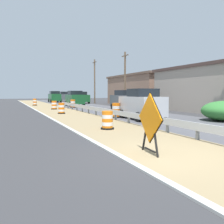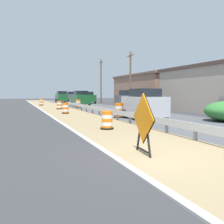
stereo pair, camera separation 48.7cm
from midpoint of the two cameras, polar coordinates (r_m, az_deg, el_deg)
name	(u,v)px [view 1 (the left image)]	position (r m, az deg, el deg)	size (l,w,h in m)	color
ground_plane	(162,155)	(7.88, 9.55, -9.66)	(160.00, 160.00, 0.00)	#333335
median_dirt_strip	(184,152)	(8.36, 14.57, -8.89)	(4.12, 120.00, 0.01)	#8E7A56
curb_near_edge	(124,159)	(7.27, 0.77, -10.76)	(0.20, 120.00, 0.11)	#ADADA8
warning_sign_diamond	(150,120)	(7.80, 6.90, -1.93)	(0.18, 1.62, 1.95)	black
traffic_barrel_nearest	(107,121)	(13.05, -2.14, -2.10)	(0.71, 0.71, 0.96)	orange
traffic_barrel_close	(116,111)	(19.14, 0.18, 0.23)	(0.73, 0.73, 1.12)	orange
traffic_barrel_mid	(61,109)	(23.22, -12.10, 0.71)	(0.69, 0.69, 0.99)	orange
traffic_barrel_far	(54,106)	(29.56, -13.58, 1.44)	(0.71, 0.71, 0.97)	orange
traffic_barrel_farther	(73,104)	(32.30, -9.39, 1.81)	(0.74, 0.74, 1.04)	orange
traffic_barrel_farthest	(35,102)	(39.13, -17.62, 2.11)	(0.67, 0.67, 1.05)	orange
car_lead_near_lane	(75,98)	(36.48, -8.91, 3.09)	(2.14, 4.05, 2.20)	#195128
car_trailing_near_lane	(82,98)	(45.44, -7.30, 3.31)	(1.97, 4.68, 2.11)	#195128
car_lead_far_lane	(55,97)	(51.95, -13.29, 3.44)	(2.17, 4.53, 2.25)	#195128
car_mid_far_lane	(126,100)	(27.98, 2.63, 2.76)	(2.11, 4.77, 2.20)	#4C5156
car_trailing_far_lane	(142,104)	(17.89, 6.02, 1.79)	(2.18, 4.18, 2.20)	silver
car_distant_a	(64,96)	(58.10, -11.18, 3.53)	(2.13, 4.68, 2.17)	#4C5156
roadside_shop_far	(144,90)	(39.71, 6.95, 5.06)	(6.93, 14.40, 4.72)	#93705B
utility_pole_mid	(125,79)	(33.33, 2.57, 7.67)	(0.24, 1.80, 7.30)	brown
utility_pole_far	(95,81)	(45.17, -4.31, 7.17)	(0.24, 1.80, 7.86)	brown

